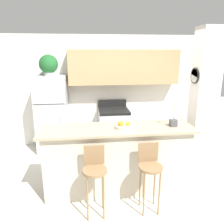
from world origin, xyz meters
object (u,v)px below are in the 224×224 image
object	(u,v)px
bar_stool_right	(150,168)
fruit_bowl	(124,126)
stove_range	(114,128)
trash_bin	(79,144)
bar_stool_left	(95,171)
orchid_vase	(174,119)
potted_plant_on_fridge	(49,65)
refrigerator	(52,114)

from	to	relation	value
bar_stool_right	fruit_bowl	bearing A→B (deg)	122.27
stove_range	fruit_bowl	distance (m)	1.84
trash_bin	bar_stool_left	bearing A→B (deg)	-81.73
stove_range	fruit_bowl	xyz separation A→B (m)	(-0.07, -1.72, 0.64)
orchid_vase	trash_bin	xyz separation A→B (m)	(-1.52, 1.51, -1.00)
orchid_vase	trash_bin	size ratio (longest dim) A/B	0.99
stove_range	potted_plant_on_fridge	bearing A→B (deg)	179.77
fruit_bowl	bar_stool_right	bearing A→B (deg)	-57.73
stove_range	bar_stool_left	size ratio (longest dim) A/B	1.10
potted_plant_on_fridge	fruit_bowl	size ratio (longest dim) A/B	1.71
bar_stool_left	trash_bin	xyz separation A→B (m)	(-0.29, 1.98, -0.45)
orchid_vase	fruit_bowl	size ratio (longest dim) A/B	1.45
refrigerator	stove_range	bearing A→B (deg)	-0.23
stove_range	bar_stool_right	world-z (taller)	stove_range
stove_range	fruit_bowl	bearing A→B (deg)	-92.18
refrigerator	potted_plant_on_fridge	distance (m)	1.07
orchid_vase	potted_plant_on_fridge	bearing A→B (deg)	140.47
trash_bin	bar_stool_right	bearing A→B (deg)	-62.34
bar_stool_right	orchid_vase	world-z (taller)	orchid_vase
fruit_bowl	stove_range	bearing A→B (deg)	87.82
bar_stool_left	potted_plant_on_fridge	world-z (taller)	potted_plant_on_fridge
refrigerator	fruit_bowl	size ratio (longest dim) A/B	6.47
orchid_vase	refrigerator	bearing A→B (deg)	140.47
refrigerator	fruit_bowl	bearing A→B (deg)	-52.95
bar_stool_left	orchid_vase	world-z (taller)	orchid_vase
bar_stool_right	orchid_vase	xyz separation A→B (m)	(0.49, 0.47, 0.55)
refrigerator	bar_stool_left	distance (m)	2.35
bar_stool_left	bar_stool_right	world-z (taller)	same
stove_range	potted_plant_on_fridge	xyz separation A→B (m)	(-1.37, 0.01, 1.45)
bar_stool_left	fruit_bowl	distance (m)	0.79
stove_range	trash_bin	size ratio (longest dim) A/B	2.82
potted_plant_on_fridge	orchid_vase	bearing A→B (deg)	-39.53
refrigerator	bar_stool_right	world-z (taller)	refrigerator
orchid_vase	bar_stool_right	bearing A→B (deg)	-136.04
stove_range	fruit_bowl	world-z (taller)	fruit_bowl
refrigerator	trash_bin	world-z (taller)	refrigerator
bar_stool_left	potted_plant_on_fridge	xyz separation A→B (m)	(-0.84, 2.18, 1.27)
orchid_vase	fruit_bowl	world-z (taller)	orchid_vase
stove_range	trash_bin	xyz separation A→B (m)	(-0.82, -0.20, -0.27)
bar_stool_left	fruit_bowl	bearing A→B (deg)	44.15
refrigerator	orchid_vase	xyz separation A→B (m)	(2.08, -1.71, 0.35)
fruit_bowl	bar_stool_left	bearing A→B (deg)	-135.85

